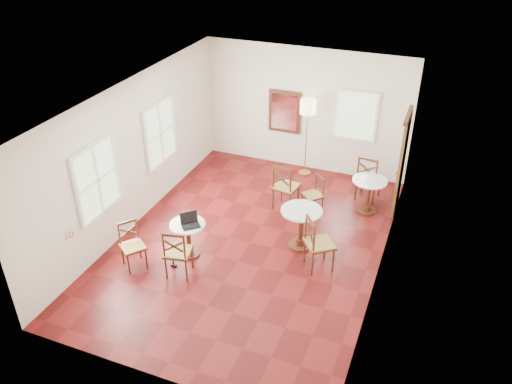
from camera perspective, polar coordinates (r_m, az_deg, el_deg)
ground at (r=10.28m, az=-0.61°, el=-5.60°), size 7.00×7.00×0.00m
room_shell at (r=9.54m, az=-0.40°, el=4.60°), size 5.02×7.02×3.01m
cafe_table_near at (r=9.80m, az=-7.47°, el=-4.80°), size 0.67×0.67×0.70m
cafe_table_mid at (r=9.93m, az=4.97°, el=-3.54°), size 0.79×0.79×0.83m
cafe_table_back at (r=11.24m, az=12.29°, el=-0.01°), size 0.73×0.73×0.78m
chair_near_a at (r=9.32m, az=-8.62°, el=-6.57°), size 0.54×0.54×0.99m
chair_near_b at (r=9.72m, az=-13.47°, el=-5.74°), size 0.58×0.58×0.89m
chair_mid_a at (r=11.08m, az=3.25°, el=0.59°), size 0.57×0.57×1.08m
chair_mid_b at (r=9.42m, az=6.86°, el=-5.65°), size 0.69×0.69×1.07m
chair_back_a at (r=11.69m, az=12.31°, el=1.60°), size 0.57×0.57×1.09m
chair_back_b at (r=11.08m, az=6.35°, el=-0.29°), size 0.54×0.54×0.84m
floor_lamp at (r=12.08m, az=5.72°, el=8.78°), size 0.37×0.37×1.90m
laptop at (r=9.58m, az=-7.29°, el=-3.32°), size 0.42×0.42×0.23m
mouse at (r=9.58m, az=-7.21°, el=-3.62°), size 0.10×0.08×0.04m
navy_mug at (r=9.67m, az=-7.09°, el=-3.03°), size 0.12×0.08×0.09m
water_glass at (r=9.60m, az=-7.58°, el=-3.37°), size 0.05×0.05×0.09m
power_adapter at (r=9.80m, az=-9.06°, el=-8.00°), size 0.10×0.06×0.04m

